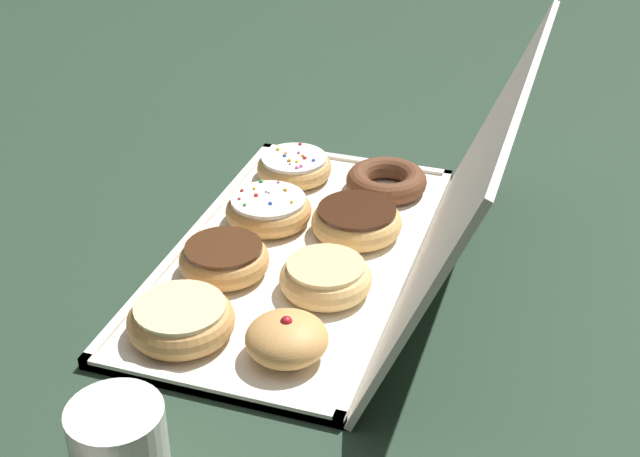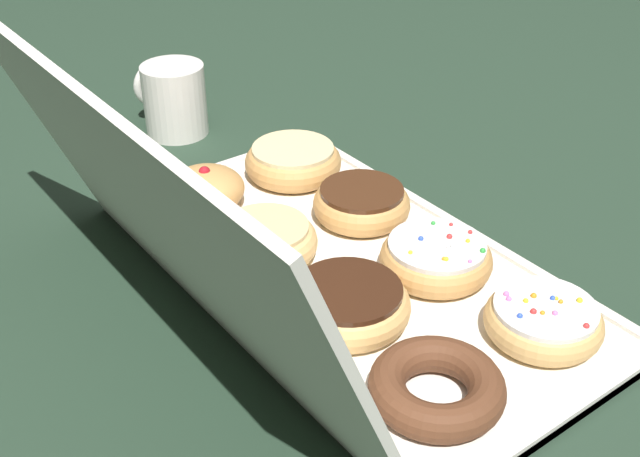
% 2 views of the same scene
% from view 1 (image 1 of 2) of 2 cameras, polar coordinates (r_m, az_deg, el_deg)
% --- Properties ---
extents(ground_plane, '(3.00, 3.00, 0.00)m').
position_cam_1_polar(ground_plane, '(1.18, -1.55, -1.94)').
color(ground_plane, '#233828').
extents(donut_box, '(0.56, 0.30, 0.01)m').
position_cam_1_polar(donut_box, '(1.17, -1.56, -1.72)').
color(donut_box, silver).
rests_on(donut_box, ground).
extents(box_lid_open, '(0.56, 0.12, 0.29)m').
position_cam_1_polar(box_lid_open, '(1.06, 9.21, 2.64)').
color(box_lid_open, silver).
rests_on(box_lid_open, ground).
extents(sprinkle_donut_0, '(0.11, 0.11, 0.04)m').
position_cam_1_polar(sprinkle_donut_0, '(1.34, -1.64, 3.91)').
color(sprinkle_donut_0, tan).
rests_on(sprinkle_donut_0, donut_box).
extents(sprinkle_donut_1, '(0.12, 0.12, 0.04)m').
position_cam_1_polar(sprinkle_donut_1, '(1.23, -3.26, 1.20)').
color(sprinkle_donut_1, tan).
rests_on(sprinkle_donut_1, donut_box).
extents(chocolate_frosted_donut_2, '(0.11, 0.11, 0.04)m').
position_cam_1_polar(chocolate_frosted_donut_2, '(1.13, -6.06, -1.90)').
color(chocolate_frosted_donut_2, tan).
rests_on(chocolate_frosted_donut_2, donut_box).
extents(glazed_ring_donut_3, '(0.12, 0.12, 0.04)m').
position_cam_1_polar(glazed_ring_donut_3, '(1.03, -8.75, -5.69)').
color(glazed_ring_donut_3, tan).
rests_on(glazed_ring_donut_3, donut_box).
extents(chocolate_cake_ring_donut_4, '(0.12, 0.12, 0.03)m').
position_cam_1_polar(chocolate_cake_ring_donut_4, '(1.31, 4.20, 3.01)').
color(chocolate_cake_ring_donut_4, '#59331E').
rests_on(chocolate_cake_ring_donut_4, donut_box).
extents(chocolate_frosted_donut_5, '(0.12, 0.12, 0.04)m').
position_cam_1_polar(chocolate_frosted_donut_5, '(1.20, 2.32, 0.48)').
color(chocolate_frosted_donut_5, tan).
rests_on(chocolate_frosted_donut_5, donut_box).
extents(glazed_ring_donut_6, '(0.11, 0.11, 0.04)m').
position_cam_1_polar(glazed_ring_donut_6, '(1.09, 0.36, -3.10)').
color(glazed_ring_donut_6, '#E5B770').
rests_on(glazed_ring_donut_6, donut_box).
extents(jelly_filled_donut_7, '(0.09, 0.09, 0.05)m').
position_cam_1_polar(jelly_filled_donut_7, '(0.99, -2.10, -6.94)').
color(jelly_filled_donut_7, tan).
rests_on(jelly_filled_donut_7, donut_box).
extents(coffee_mug, '(0.11, 0.09, 0.10)m').
position_cam_1_polar(coffee_mug, '(0.85, -12.61, -13.68)').
color(coffee_mug, white).
rests_on(coffee_mug, ground).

